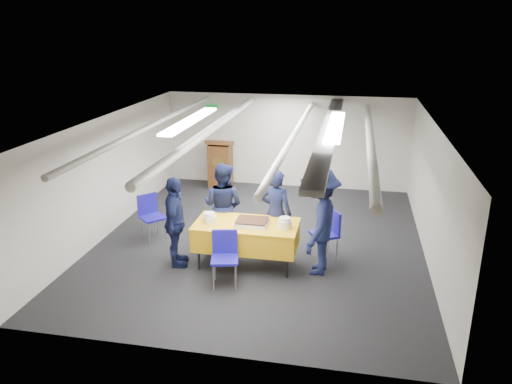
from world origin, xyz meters
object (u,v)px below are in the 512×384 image
(chair_left, at_px, (150,212))
(sailor_d, at_px, (319,221))
(chair_near, at_px, (225,252))
(sailor_c, at_px, (175,222))
(sailor_b, at_px, (223,206))
(serving_table, at_px, (246,235))
(sheet_cake, at_px, (252,222))
(sailor_a, at_px, (276,213))
(podium, at_px, (220,163))
(chair_right, at_px, (329,230))

(chair_left, bearing_deg, sailor_d, -13.06)
(chair_near, bearing_deg, chair_left, 142.33)
(sailor_c, bearing_deg, sailor_b, -46.16)
(serving_table, relative_size, sheet_cake, 3.20)
(sailor_a, bearing_deg, sheet_cake, 73.39)
(sailor_b, height_order, sailor_c, sailor_b)
(podium, xyz_separation_m, sailor_b, (0.96, -3.39, 0.19))
(serving_table, height_order, sheet_cake, sheet_cake)
(serving_table, xyz_separation_m, sheet_cake, (0.11, -0.03, 0.26))
(sailor_d, bearing_deg, sailor_b, -103.50)
(serving_table, xyz_separation_m, sailor_b, (-0.58, 0.67, 0.24))
(sheet_cake, xyz_separation_m, sailor_b, (-0.69, 0.71, -0.02))
(chair_right, bearing_deg, sailor_a, -175.42)
(sailor_a, xyz_separation_m, sailor_c, (-1.59, -0.72, -0.01))
(sheet_cake, bearing_deg, sailor_c, -171.57)
(sailor_a, bearing_deg, sailor_b, 3.96)
(sheet_cake, distance_m, sailor_c, 1.29)
(chair_left, height_order, sailor_c, sailor_c)
(sheet_cake, bearing_deg, sailor_a, 59.26)
(serving_table, relative_size, podium, 1.38)
(chair_left, bearing_deg, sheet_cake, -20.17)
(podium, height_order, sailor_a, sailor_a)
(sailor_a, distance_m, sailor_b, 1.02)
(sheet_cake, relative_size, chair_left, 0.62)
(serving_table, relative_size, sailor_c, 1.10)
(serving_table, bearing_deg, sailor_c, -169.35)
(serving_table, distance_m, sailor_d, 1.25)
(sheet_cake, distance_m, podium, 4.42)
(podium, relative_size, sailor_d, 0.70)
(sailor_b, distance_m, sailor_c, 1.07)
(serving_table, distance_m, chair_near, 0.69)
(sheet_cake, distance_m, sailor_a, 0.61)
(serving_table, bearing_deg, chair_right, 22.88)
(podium, bearing_deg, sailor_b, -74.13)
(chair_left, distance_m, sailor_b, 1.48)
(sheet_cake, bearing_deg, sailor_b, 134.35)
(chair_right, distance_m, sailor_a, 0.97)
(chair_left, xyz_separation_m, sailor_c, (0.87, -0.98, 0.25))
(sailor_a, bearing_deg, sailor_d, 162.13)
(serving_table, height_order, sailor_d, sailor_d)
(serving_table, xyz_separation_m, chair_right, (1.35, 0.57, -0.03))
(sheet_cake, height_order, sailor_d, sailor_d)
(chair_near, bearing_deg, sailor_c, 155.70)
(sailor_d, bearing_deg, chair_left, -96.00)
(chair_left, height_order, sailor_d, sailor_d)
(chair_right, bearing_deg, podium, 129.62)
(sailor_b, bearing_deg, serving_table, 143.62)
(serving_table, bearing_deg, sailor_b, 130.77)
(sailor_d, bearing_deg, serving_table, -82.70)
(chair_right, bearing_deg, sailor_b, 176.87)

